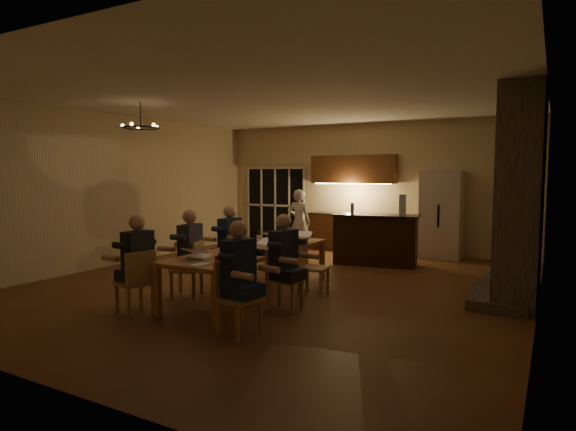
{
  "coord_description": "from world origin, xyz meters",
  "views": [
    {
      "loc": [
        4.14,
        -7.15,
        1.94
      ],
      "look_at": [
        0.01,
        0.3,
        1.2
      ],
      "focal_mm": 30.0,
      "sensor_mm": 36.0,
      "label": 1
    }
  ],
  "objects_px": {
    "can_silver": "(226,251)",
    "dining_table": "(252,272)",
    "chair_right_near": "(239,298)",
    "mug_front": "(234,250)",
    "chair_left_far": "(229,258)",
    "can_cola": "(287,234)",
    "laptop_d": "(264,244)",
    "refrigerator": "(442,215)",
    "redcup_mid": "(245,241)",
    "person_right_mid": "(284,262)",
    "bar_bottle": "(352,208)",
    "person_right_near": "(239,277)",
    "mug_back": "(259,238)",
    "laptop_c": "(242,241)",
    "standing_person": "(299,222)",
    "laptop_b": "(233,252)",
    "person_left_mid": "(190,253)",
    "person_left_far": "(230,244)",
    "plate_left": "(205,255)",
    "laptop_a": "(199,250)",
    "person_left_near": "(138,264)",
    "mug_mid": "(277,242)",
    "chair_right_mid": "(286,279)",
    "plate_near": "(250,255)",
    "bar_blender": "(403,205)",
    "chair_right_far": "(314,267)",
    "plate_far": "(299,244)",
    "bar_island": "(375,240)",
    "laptop_f": "(301,235)",
    "redcup_near": "(218,260)",
    "laptop_e": "(273,234)",
    "chair_left_near": "(135,282)",
    "chair_left_mid": "(186,269)"
  },
  "relations": [
    {
      "from": "laptop_c",
      "to": "redcup_near",
      "type": "relative_size",
      "value": 2.67
    },
    {
      "from": "person_left_near",
      "to": "chair_left_far",
      "type": "bearing_deg",
      "value": -178.44
    },
    {
      "from": "person_left_far",
      "to": "person_right_mid",
      "type": "bearing_deg",
      "value": 61.66
    },
    {
      "from": "chair_left_far",
      "to": "can_cola",
      "type": "relative_size",
      "value": 7.42
    },
    {
      "from": "dining_table",
      "to": "laptop_a",
      "type": "bearing_deg",
      "value": -100.63
    },
    {
      "from": "refrigerator",
      "to": "chair_right_mid",
      "type": "xyz_separation_m",
      "value": [
        -1.06,
        -5.42,
        -0.55
      ]
    },
    {
      "from": "chair_right_far",
      "to": "person_right_near",
      "type": "distance_m",
      "value": 2.12
    },
    {
      "from": "refrigerator",
      "to": "laptop_c",
      "type": "relative_size",
      "value": 6.25
    },
    {
      "from": "laptop_c",
      "to": "redcup_mid",
      "type": "height_order",
      "value": "laptop_c"
    },
    {
      "from": "mug_back",
      "to": "plate_left",
      "type": "relative_size",
      "value": 0.45
    },
    {
      "from": "refrigerator",
      "to": "redcup_mid",
      "type": "relative_size",
      "value": 16.67
    },
    {
      "from": "person_left_near",
      "to": "mug_mid",
      "type": "distance_m",
      "value": 2.37
    },
    {
      "from": "dining_table",
      "to": "laptop_f",
      "type": "xyz_separation_m",
      "value": [
        0.31,
        1.1,
        0.49
      ]
    },
    {
      "from": "laptop_b",
      "to": "can_silver",
      "type": "distance_m",
      "value": 0.4
    },
    {
      "from": "refrigerator",
      "to": "laptop_b",
      "type": "bearing_deg",
      "value": -105.33
    },
    {
      "from": "mug_back",
      "to": "plate_far",
      "type": "height_order",
      "value": "mug_back"
    },
    {
      "from": "person_left_near",
      "to": "can_cola",
      "type": "relative_size",
      "value": 11.5
    },
    {
      "from": "bar_island",
      "to": "laptop_f",
      "type": "distance_m",
      "value": 2.43
    },
    {
      "from": "mug_back",
      "to": "standing_person",
      "type": "bearing_deg",
      "value": 104.45
    },
    {
      "from": "chair_left_mid",
      "to": "standing_person",
      "type": "relative_size",
      "value": 0.57
    },
    {
      "from": "laptop_a",
      "to": "standing_person",
      "type": "bearing_deg",
      "value": -80.35
    },
    {
      "from": "person_left_far",
      "to": "plate_left",
      "type": "relative_size",
      "value": 6.24
    },
    {
      "from": "chair_right_near",
      "to": "chair_left_near",
      "type": "bearing_deg",
      "value": 104.52
    },
    {
      "from": "can_silver",
      "to": "plate_near",
      "type": "relative_size",
      "value": 0.44
    },
    {
      "from": "laptop_d",
      "to": "chair_left_far",
      "type": "bearing_deg",
      "value": 151.88
    },
    {
      "from": "chair_right_near",
      "to": "mug_front",
      "type": "relative_size",
      "value": 8.9
    },
    {
      "from": "person_left_far",
      "to": "standing_person",
      "type": "distance_m",
      "value": 3.27
    },
    {
      "from": "chair_right_far",
      "to": "plate_left",
      "type": "xyz_separation_m",
      "value": [
        -1.07,
        -1.43,
        0.31
      ]
    },
    {
      "from": "person_right_mid",
      "to": "bar_bottle",
      "type": "height_order",
      "value": "person_right_mid"
    },
    {
      "from": "person_left_far",
      "to": "mug_front",
      "type": "relative_size",
      "value": 13.8
    },
    {
      "from": "person_left_mid",
      "to": "chair_right_far",
      "type": "bearing_deg",
      "value": 113.27
    },
    {
      "from": "bar_blender",
      "to": "standing_person",
      "type": "bearing_deg",
      "value": 158.53
    },
    {
      "from": "can_silver",
      "to": "bar_bottle",
      "type": "distance_m",
      "value": 4.04
    },
    {
      "from": "laptop_a",
      "to": "redcup_near",
      "type": "relative_size",
      "value": 2.67
    },
    {
      "from": "person_right_near",
      "to": "mug_back",
      "type": "xyz_separation_m",
      "value": [
        -1.24,
        2.4,
        0.11
      ]
    },
    {
      "from": "mug_front",
      "to": "plate_left",
      "type": "bearing_deg",
      "value": -119.04
    },
    {
      "from": "chair_right_far",
      "to": "person_right_mid",
      "type": "height_order",
      "value": "person_right_mid"
    },
    {
      "from": "person_left_mid",
      "to": "plate_far",
      "type": "bearing_deg",
      "value": 126.17
    },
    {
      "from": "laptop_e",
      "to": "bar_bottle",
      "type": "xyz_separation_m",
      "value": [
        0.65,
        2.23,
        0.34
      ]
    },
    {
      "from": "bar_blender",
      "to": "bar_bottle",
      "type": "bearing_deg",
      "value": 177.09
    },
    {
      "from": "person_right_mid",
      "to": "laptop_f",
      "type": "relative_size",
      "value": 4.31
    },
    {
      "from": "refrigerator",
      "to": "chair_right_mid",
      "type": "bearing_deg",
      "value": -101.01
    },
    {
      "from": "person_right_mid",
      "to": "refrigerator",
      "type": "bearing_deg",
      "value": -2.97
    },
    {
      "from": "can_silver",
      "to": "dining_table",
      "type": "bearing_deg",
      "value": 89.2
    },
    {
      "from": "chair_left_far",
      "to": "person_right_near",
      "type": "distance_m",
      "value": 2.74
    },
    {
      "from": "laptop_a",
      "to": "person_left_near",
      "type": "bearing_deg",
      "value": 34.85
    },
    {
      "from": "chair_left_far",
      "to": "laptop_c",
      "type": "distance_m",
      "value": 0.97
    },
    {
      "from": "can_cola",
      "to": "person_left_mid",
      "type": "bearing_deg",
      "value": -107.94
    },
    {
      "from": "dining_table",
      "to": "redcup_near",
      "type": "xyz_separation_m",
      "value": [
        0.33,
        -1.31,
        0.44
      ]
    },
    {
      "from": "bar_island",
      "to": "chair_right_far",
      "type": "distance_m",
      "value": 2.9
    }
  ]
}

